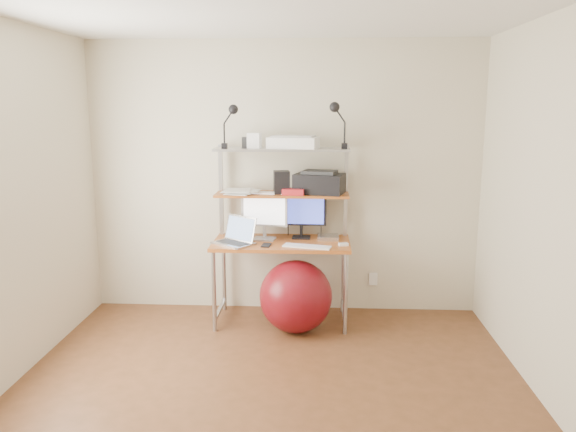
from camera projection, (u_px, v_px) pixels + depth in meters
The scene contains 20 objects.
room at pixel (266, 217), 3.43m from camera, with size 3.60×3.60×3.60m.
computer_desk at pixel (282, 216), 4.96m from camera, with size 1.20×0.60×1.57m.
wall_outlet at pixel (373, 279), 5.32m from camera, with size 0.08×0.01×0.12m, color white.
monitor_silver at pixel (264, 212), 4.97m from camera, with size 0.42×0.17×0.46m.
monitor_black at pixel (301, 213), 5.04m from camera, with size 0.45×0.13×0.45m.
laptop at pixel (237, 238), 4.86m from camera, with size 0.43×0.42×0.30m.
keyboard at pixel (307, 246), 4.74m from camera, with size 0.41×0.12×0.01m, color white.
mouse at pixel (343, 244), 4.79m from camera, with size 0.08×0.05×0.02m, color white.
mac_mini at pixel (328, 237), 5.02m from camera, with size 0.19×0.19×0.04m, color #B4B4B9.
phone at pixel (266, 245), 4.78m from camera, with size 0.07×0.13×0.01m, color black.
printer at pixel (319, 183), 4.96m from camera, with size 0.48×0.38×0.20m.
nas_cube at pixel (282, 182), 4.94m from camera, with size 0.14×0.14×0.20m, color black.
red_box at pixel (294, 192), 4.90m from camera, with size 0.19×0.13×0.05m, color red.
scanner at pixel (293, 142), 4.88m from camera, with size 0.46×0.35×0.11m.
box_white at pixel (254, 141), 4.89m from camera, with size 0.11×0.09×0.13m, color white.
box_grey at pixel (247, 142), 4.95m from camera, with size 0.09×0.09×0.09m, color #2A2A2C.
clip_lamp_left at pixel (231, 117), 4.78m from camera, with size 0.15×0.08×0.37m.
clip_lamp_right at pixel (337, 115), 4.75m from camera, with size 0.16×0.09×0.40m.
exercise_ball at pixel (296, 296), 4.80m from camera, with size 0.62×0.62×0.62m, color maroon.
paper_stack at pixel (240, 191), 4.99m from camera, with size 0.35×0.40×0.03m.
Camera 1 is at (0.32, -3.35, 1.92)m, focal length 35.00 mm.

